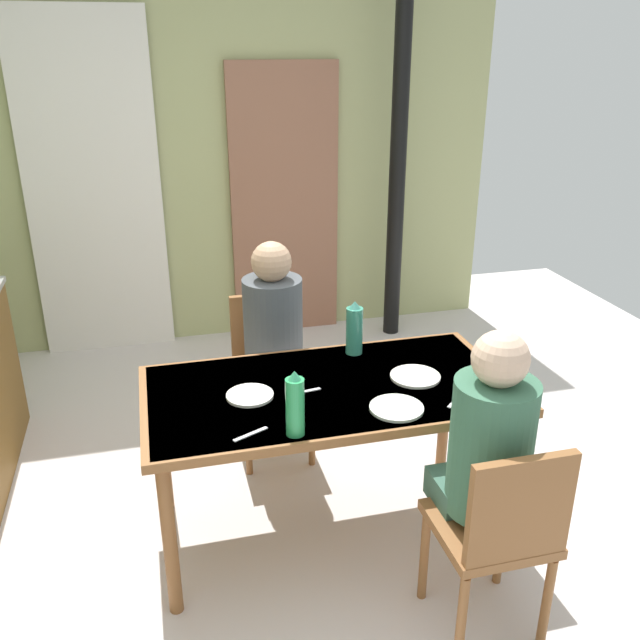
{
  "coord_description": "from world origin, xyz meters",
  "views": [
    {
      "loc": [
        -0.51,
        -2.4,
        2.12
      ],
      "look_at": [
        0.16,
        0.23,
        0.99
      ],
      "focal_mm": 37.99,
      "sensor_mm": 36.0,
      "label": 1
    }
  ],
  "objects_px": {
    "chair_near_diner": "(500,530)",
    "chair_far_diner": "(270,365)",
    "person_far_diner": "(274,326)",
    "dining_table": "(329,401)",
    "water_bottle_green_far": "(295,405)",
    "person_near_diner": "(489,442)",
    "water_bottle_green_near": "(354,329)"
  },
  "relations": [
    {
      "from": "chair_far_diner",
      "to": "person_near_diner",
      "type": "xyz_separation_m",
      "value": [
        0.55,
        -1.38,
        0.28
      ]
    },
    {
      "from": "person_far_diner",
      "to": "water_bottle_green_near",
      "type": "relative_size",
      "value": 2.94
    },
    {
      "from": "chair_far_diner",
      "to": "water_bottle_green_far",
      "type": "distance_m",
      "value": 1.16
    },
    {
      "from": "dining_table",
      "to": "water_bottle_green_far",
      "type": "xyz_separation_m",
      "value": [
        -0.22,
        -0.33,
        0.2
      ]
    },
    {
      "from": "dining_table",
      "to": "water_bottle_green_near",
      "type": "xyz_separation_m",
      "value": [
        0.21,
        0.3,
        0.19
      ]
    },
    {
      "from": "chair_near_diner",
      "to": "person_far_diner",
      "type": "distance_m",
      "value": 1.51
    },
    {
      "from": "person_far_diner",
      "to": "water_bottle_green_far",
      "type": "height_order",
      "value": "person_far_diner"
    },
    {
      "from": "chair_near_diner",
      "to": "chair_far_diner",
      "type": "distance_m",
      "value": 1.61
    },
    {
      "from": "dining_table",
      "to": "chair_far_diner",
      "type": "xyz_separation_m",
      "value": [
        -0.12,
        0.76,
        -0.17
      ]
    },
    {
      "from": "dining_table",
      "to": "chair_far_diner",
      "type": "bearing_deg",
      "value": 99.06
    },
    {
      "from": "person_near_diner",
      "to": "dining_table",
      "type": "bearing_deg",
      "value": 124.7
    },
    {
      "from": "chair_far_diner",
      "to": "water_bottle_green_near",
      "type": "bearing_deg",
      "value": 125.59
    },
    {
      "from": "person_far_diner",
      "to": "water_bottle_green_far",
      "type": "xyz_separation_m",
      "value": [
        -0.1,
        -0.95,
        0.09
      ]
    },
    {
      "from": "chair_far_diner",
      "to": "person_far_diner",
      "type": "xyz_separation_m",
      "value": [
        -0.0,
        -0.14,
        0.28
      ]
    },
    {
      "from": "person_near_diner",
      "to": "water_bottle_green_far",
      "type": "bearing_deg",
      "value": 156.07
    },
    {
      "from": "water_bottle_green_far",
      "to": "chair_far_diner",
      "type": "bearing_deg",
      "value": 84.8
    },
    {
      "from": "chair_near_diner",
      "to": "water_bottle_green_far",
      "type": "bearing_deg",
      "value": 146.84
    },
    {
      "from": "chair_far_diner",
      "to": "water_bottle_green_near",
      "type": "relative_size",
      "value": 3.32
    },
    {
      "from": "dining_table",
      "to": "water_bottle_green_near",
      "type": "distance_m",
      "value": 0.41
    },
    {
      "from": "dining_table",
      "to": "chair_far_diner",
      "type": "distance_m",
      "value": 0.79
    },
    {
      "from": "chair_near_diner",
      "to": "chair_far_diner",
      "type": "xyz_separation_m",
      "value": [
        -0.55,
        1.51,
        0.0
      ]
    },
    {
      "from": "person_near_diner",
      "to": "chair_near_diner",
      "type": "bearing_deg",
      "value": -90.0
    },
    {
      "from": "dining_table",
      "to": "person_near_diner",
      "type": "relative_size",
      "value": 2.05
    },
    {
      "from": "water_bottle_green_near",
      "to": "person_far_diner",
      "type": "bearing_deg",
      "value": 135.58
    },
    {
      "from": "water_bottle_green_far",
      "to": "chair_near_diner",
      "type": "bearing_deg",
      "value": -33.16
    },
    {
      "from": "dining_table",
      "to": "person_near_diner",
      "type": "xyz_separation_m",
      "value": [
        0.43,
        -0.62,
        0.11
      ]
    },
    {
      "from": "water_bottle_green_far",
      "to": "person_far_diner",
      "type": "bearing_deg",
      "value": 84.06
    },
    {
      "from": "chair_near_diner",
      "to": "water_bottle_green_near",
      "type": "xyz_separation_m",
      "value": [
        -0.22,
        1.06,
        0.37
      ]
    },
    {
      "from": "dining_table",
      "to": "chair_far_diner",
      "type": "height_order",
      "value": "chair_far_diner"
    },
    {
      "from": "dining_table",
      "to": "water_bottle_green_near",
      "type": "bearing_deg",
      "value": 55.69
    },
    {
      "from": "chair_far_diner",
      "to": "water_bottle_green_near",
      "type": "xyz_separation_m",
      "value": [
        0.33,
        -0.46,
        0.37
      ]
    },
    {
      "from": "water_bottle_green_near",
      "to": "water_bottle_green_far",
      "type": "bearing_deg",
      "value": -123.88
    }
  ]
}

